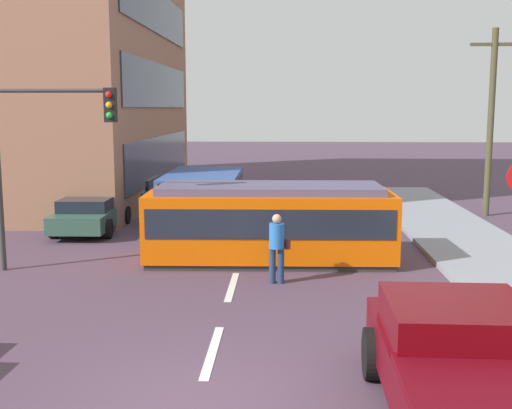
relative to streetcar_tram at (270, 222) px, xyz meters
name	(u,v)px	position (x,y,z in m)	size (l,w,h in m)	color
ground_plane	(244,249)	(-0.81, 1.38, -1.08)	(120.00, 120.00, 0.00)	#4D394B
lane_stripe_1	(212,351)	(-0.81, -6.62, -1.08)	(0.16, 2.40, 0.01)	silver
lane_stripe_2	(232,286)	(-0.81, -2.62, -1.08)	(0.16, 2.40, 0.01)	silver
lane_stripe_3	(252,221)	(-0.81, 6.00, -1.08)	(0.16, 2.40, 0.01)	silver
lane_stripe_4	(259,198)	(-0.81, 12.00, -1.08)	(0.16, 2.40, 0.01)	silver
streetcar_tram	(270,222)	(0.00, 0.00, 0.00)	(6.67, 2.70, 2.09)	#E75505
city_bus	(203,196)	(-2.47, 5.00, -0.01)	(2.59, 5.06, 1.89)	#345197
pedestrian_crossing	(277,244)	(0.23, -2.27, -0.14)	(0.51, 0.36, 1.67)	navy
pickup_truck_parked	(466,369)	(2.76, -9.07, -0.29)	(2.34, 5.03, 1.55)	#5B0611
parked_sedan_mid	(91,213)	(-6.15, 3.96, -0.46)	(2.04, 4.40, 1.19)	#305547
parked_sedan_far	(137,191)	(-5.97, 9.77, -0.46)	(2.16, 4.50, 1.19)	#124395
parked_sedan_furthest	(162,174)	(-6.22, 16.57, -0.46)	(2.10, 4.10, 1.19)	black
traffic_light_mast	(46,139)	(-5.55, -1.36, 2.28)	(3.13, 0.33, 4.76)	#333333
utility_pole_mid	(491,119)	(8.17, 7.70, 2.63)	(1.80, 0.24, 7.08)	#4B492D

